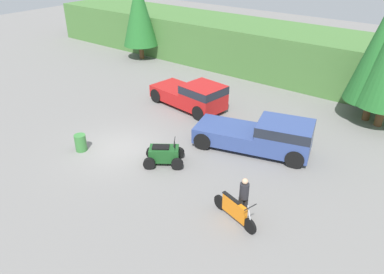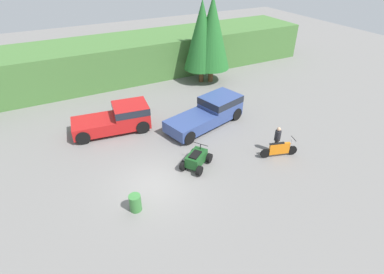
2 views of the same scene
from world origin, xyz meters
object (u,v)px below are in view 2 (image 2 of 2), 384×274
object	(u,v)px
pickup_truck_red	(119,118)
rider_person	(277,139)
quad_atv	(196,159)
steel_barrel	(135,203)
dirt_bike	(279,149)
pickup_truck_second	(211,111)

from	to	relation	value
pickup_truck_red	rider_person	distance (m)	10.45
quad_atv	steel_barrel	size ratio (longest dim) A/B	2.57
pickup_truck_red	dirt_bike	distance (m)	10.66
steel_barrel	pickup_truck_red	bearing A→B (deg)	79.61
pickup_truck_red	rider_person	bearing A→B (deg)	-34.82
pickup_truck_second	rider_person	size ratio (longest dim) A/B	3.51
pickup_truck_red	steel_barrel	bearing A→B (deg)	-93.22
pickup_truck_red	steel_barrel	xyz separation A→B (m)	(-1.40, -7.64, -0.50)
pickup_truck_second	dirt_bike	bearing A→B (deg)	-88.69
pickup_truck_red	pickup_truck_second	size ratio (longest dim) A/B	0.85
dirt_bike	steel_barrel	bearing A→B (deg)	-162.22
pickup_truck_red	rider_person	size ratio (longest dim) A/B	3.00
steel_barrel	quad_atv	bearing A→B (deg)	21.61
pickup_truck_red	steel_barrel	world-z (taller)	pickup_truck_red
pickup_truck_second	quad_atv	xyz separation A→B (m)	(-3.23, -3.95, -0.47)
pickup_truck_red	quad_atv	world-z (taller)	pickup_truck_red
dirt_bike	quad_atv	size ratio (longest dim) A/B	1.01
quad_atv	steel_barrel	bearing A→B (deg)	165.89
pickup_truck_red	dirt_bike	xyz separation A→B (m)	(7.64, -7.42, -0.46)
pickup_truck_red	dirt_bike	bearing A→B (deg)	-37.00
pickup_truck_second	steel_barrel	size ratio (longest dim) A/B	7.02
dirt_bike	pickup_truck_second	bearing A→B (deg)	123.10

